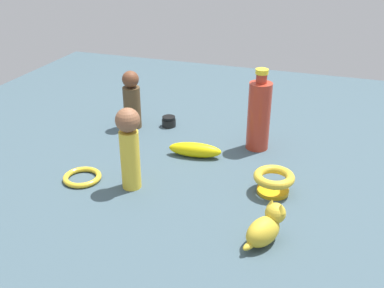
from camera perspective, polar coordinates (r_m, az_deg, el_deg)
The scene contains 9 objects.
ground at distance 1.28m, azimuth 0.00°, elevation -2.80°, with size 2.00×2.00×0.00m, color #384C56.
person_figure_child at distance 1.51m, azimuth -7.62°, elevation 5.52°, with size 0.06×0.06×0.20m.
banana at distance 1.33m, azimuth 0.38°, elevation -0.74°, with size 0.16×0.04×0.04m, color #D5C00B.
person_figure_adult at distance 1.14m, azimuth -7.93°, elevation -0.17°, with size 0.07×0.07×0.22m.
cat_figurine at distance 0.99m, azimuth 9.32°, elevation -10.29°, with size 0.09×0.12×0.09m.
bangle at distance 1.25m, azimuth -13.70°, elevation -4.10°, with size 0.10×0.10×0.01m, color gold.
bottle_tall at distance 1.36m, azimuth 8.46°, elevation 3.71°, with size 0.07×0.07×0.25m.
bowl at distance 1.16m, azimuth 10.30°, elevation -4.48°, with size 0.10×0.10×0.06m.
nail_polish_jar at distance 1.53m, azimuth -2.95°, elevation 2.87°, with size 0.05×0.05×0.03m.
Camera 1 is at (0.36, -1.06, 0.62)m, focal length 42.21 mm.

